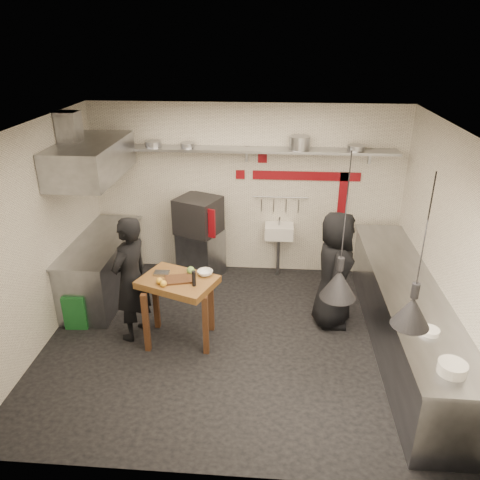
# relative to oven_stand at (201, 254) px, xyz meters

# --- Properties ---
(floor) EXTENTS (5.00, 5.00, 0.00)m
(floor) POSITION_rel_oven_stand_xyz_m (0.73, -1.76, -0.40)
(floor) COLOR black
(floor) RESTS_ON ground
(ceiling) EXTENTS (5.00, 5.00, 0.00)m
(ceiling) POSITION_rel_oven_stand_xyz_m (0.73, -1.76, 2.40)
(ceiling) COLOR beige
(ceiling) RESTS_ON floor
(wall_back) EXTENTS (5.00, 0.04, 2.80)m
(wall_back) POSITION_rel_oven_stand_xyz_m (0.73, 0.34, 1.00)
(wall_back) COLOR beige
(wall_back) RESTS_ON floor
(wall_front) EXTENTS (5.00, 0.04, 2.80)m
(wall_front) POSITION_rel_oven_stand_xyz_m (0.73, -3.86, 1.00)
(wall_front) COLOR beige
(wall_front) RESTS_ON floor
(wall_left) EXTENTS (0.04, 4.20, 2.80)m
(wall_left) POSITION_rel_oven_stand_xyz_m (-1.77, -1.76, 1.00)
(wall_left) COLOR beige
(wall_left) RESTS_ON floor
(wall_right) EXTENTS (0.04, 4.20, 2.80)m
(wall_right) POSITION_rel_oven_stand_xyz_m (3.23, -1.76, 1.00)
(wall_right) COLOR beige
(wall_right) RESTS_ON floor
(red_band_horiz) EXTENTS (1.70, 0.02, 0.14)m
(red_band_horiz) POSITION_rel_oven_stand_xyz_m (1.68, 0.32, 1.28)
(red_band_horiz) COLOR maroon
(red_band_horiz) RESTS_ON wall_back
(red_band_vert) EXTENTS (0.14, 0.02, 1.10)m
(red_band_vert) POSITION_rel_oven_stand_xyz_m (2.28, 0.32, 0.80)
(red_band_vert) COLOR maroon
(red_band_vert) RESTS_ON wall_back
(red_tile_a) EXTENTS (0.14, 0.02, 0.14)m
(red_tile_a) POSITION_rel_oven_stand_xyz_m (0.98, 0.32, 1.55)
(red_tile_a) COLOR maroon
(red_tile_a) RESTS_ON wall_back
(red_tile_b) EXTENTS (0.14, 0.02, 0.14)m
(red_tile_b) POSITION_rel_oven_stand_xyz_m (0.63, 0.32, 1.28)
(red_tile_b) COLOR maroon
(red_tile_b) RESTS_ON wall_back
(back_shelf) EXTENTS (4.60, 0.34, 0.04)m
(back_shelf) POSITION_rel_oven_stand_xyz_m (0.73, 0.16, 1.72)
(back_shelf) COLOR gray
(back_shelf) RESTS_ON wall_back
(shelf_bracket_left) EXTENTS (0.04, 0.06, 0.24)m
(shelf_bracket_left) POSITION_rel_oven_stand_xyz_m (-1.17, 0.31, 1.62)
(shelf_bracket_left) COLOR gray
(shelf_bracket_left) RESTS_ON wall_back
(shelf_bracket_mid) EXTENTS (0.04, 0.06, 0.24)m
(shelf_bracket_mid) POSITION_rel_oven_stand_xyz_m (0.73, 0.31, 1.62)
(shelf_bracket_mid) COLOR gray
(shelf_bracket_mid) RESTS_ON wall_back
(shelf_bracket_right) EXTENTS (0.04, 0.06, 0.24)m
(shelf_bracket_right) POSITION_rel_oven_stand_xyz_m (2.63, 0.31, 1.62)
(shelf_bracket_right) COLOR gray
(shelf_bracket_right) RESTS_ON wall_back
(pan_far_left) EXTENTS (0.26, 0.26, 0.09)m
(pan_far_left) POSITION_rel_oven_stand_xyz_m (-0.71, 0.16, 1.79)
(pan_far_left) COLOR gray
(pan_far_left) RESTS_ON back_shelf
(pan_mid_left) EXTENTS (0.23, 0.23, 0.07)m
(pan_mid_left) POSITION_rel_oven_stand_xyz_m (-0.17, 0.16, 1.78)
(pan_mid_left) COLOR gray
(pan_mid_left) RESTS_ON back_shelf
(stock_pot) EXTENTS (0.41, 0.41, 0.20)m
(stock_pot) POSITION_rel_oven_stand_xyz_m (1.54, 0.16, 1.84)
(stock_pot) COLOR gray
(stock_pot) RESTS_ON back_shelf
(pan_right) EXTENTS (0.27, 0.27, 0.08)m
(pan_right) POSITION_rel_oven_stand_xyz_m (2.38, 0.16, 1.78)
(pan_right) COLOR gray
(pan_right) RESTS_ON back_shelf
(oven_stand) EXTENTS (0.80, 0.77, 0.80)m
(oven_stand) POSITION_rel_oven_stand_xyz_m (0.00, 0.00, 0.00)
(oven_stand) COLOR gray
(oven_stand) RESTS_ON floor
(combi_oven) EXTENTS (0.81, 0.79, 0.58)m
(combi_oven) POSITION_rel_oven_stand_xyz_m (-0.02, -0.01, 0.69)
(combi_oven) COLOR black
(combi_oven) RESTS_ON oven_stand
(oven_door) EXTENTS (0.51, 0.25, 0.46)m
(oven_door) POSITION_rel_oven_stand_xyz_m (0.04, -0.25, 0.69)
(oven_door) COLOR maroon
(oven_door) RESTS_ON combi_oven
(oven_glass) EXTENTS (0.33, 0.16, 0.34)m
(oven_glass) POSITION_rel_oven_stand_xyz_m (0.02, -0.26, 0.69)
(oven_glass) COLOR black
(oven_glass) RESTS_ON oven_door
(hand_sink) EXTENTS (0.46, 0.34, 0.22)m
(hand_sink) POSITION_rel_oven_stand_xyz_m (1.28, 0.16, 0.38)
(hand_sink) COLOR silver
(hand_sink) RESTS_ON wall_back
(sink_tap) EXTENTS (0.03, 0.03, 0.14)m
(sink_tap) POSITION_rel_oven_stand_xyz_m (1.28, 0.16, 0.56)
(sink_tap) COLOR gray
(sink_tap) RESTS_ON hand_sink
(sink_drain) EXTENTS (0.06, 0.06, 0.66)m
(sink_drain) POSITION_rel_oven_stand_xyz_m (1.28, 0.12, -0.06)
(sink_drain) COLOR gray
(sink_drain) RESTS_ON floor
(utensil_rail) EXTENTS (0.90, 0.02, 0.02)m
(utensil_rail) POSITION_rel_oven_stand_xyz_m (1.28, 0.30, 0.92)
(utensil_rail) COLOR gray
(utensil_rail) RESTS_ON wall_back
(counter_right) EXTENTS (0.70, 3.80, 0.90)m
(counter_right) POSITION_rel_oven_stand_xyz_m (2.88, -1.76, 0.05)
(counter_right) COLOR gray
(counter_right) RESTS_ON floor
(counter_right_top) EXTENTS (0.76, 3.90, 0.03)m
(counter_right_top) POSITION_rel_oven_stand_xyz_m (2.88, -1.76, 0.52)
(counter_right_top) COLOR gray
(counter_right_top) RESTS_ON counter_right
(plate_stack) EXTENTS (0.30, 0.30, 0.11)m
(plate_stack) POSITION_rel_oven_stand_xyz_m (2.85, -3.37, 0.59)
(plate_stack) COLOR silver
(plate_stack) RESTS_ON counter_right_top
(small_bowl_right) EXTENTS (0.27, 0.27, 0.05)m
(small_bowl_right) POSITION_rel_oven_stand_xyz_m (2.83, -2.75, 0.56)
(small_bowl_right) COLOR silver
(small_bowl_right) RESTS_ON counter_right_top
(counter_left) EXTENTS (0.70, 1.90, 0.90)m
(counter_left) POSITION_rel_oven_stand_xyz_m (-1.42, -0.71, 0.05)
(counter_left) COLOR gray
(counter_left) RESTS_ON floor
(counter_left_top) EXTENTS (0.76, 2.00, 0.03)m
(counter_left_top) POSITION_rel_oven_stand_xyz_m (-1.42, -0.71, 0.52)
(counter_left_top) COLOR gray
(counter_left_top) RESTS_ON counter_left
(extractor_hood) EXTENTS (0.78, 1.60, 0.50)m
(extractor_hood) POSITION_rel_oven_stand_xyz_m (-1.37, -0.71, 1.75)
(extractor_hood) COLOR gray
(extractor_hood) RESTS_ON ceiling
(hood_duct) EXTENTS (0.28, 0.28, 0.50)m
(hood_duct) POSITION_rel_oven_stand_xyz_m (-1.62, -0.71, 2.15)
(hood_duct) COLOR gray
(hood_duct) RESTS_ON ceiling
(green_bin) EXTENTS (0.33, 0.33, 0.50)m
(green_bin) POSITION_rel_oven_stand_xyz_m (-1.50, -1.55, -0.15)
(green_bin) COLOR #185C25
(green_bin) RESTS_ON floor
(prep_table) EXTENTS (1.09, 0.93, 0.92)m
(prep_table) POSITION_rel_oven_stand_xyz_m (-0.00, -1.80, 0.06)
(prep_table) COLOR brown
(prep_table) RESTS_ON floor
(cutting_board) EXTENTS (0.39, 0.32, 0.02)m
(cutting_board) POSITION_rel_oven_stand_xyz_m (0.02, -1.83, 0.53)
(cutting_board) COLOR #4A2A18
(cutting_board) RESTS_ON prep_table
(pepper_mill) EXTENTS (0.06, 0.06, 0.20)m
(pepper_mill) POSITION_rel_oven_stand_xyz_m (0.23, -1.95, 0.62)
(pepper_mill) COLOR black
(pepper_mill) RESTS_ON prep_table
(lemon_a) EXTENTS (0.11, 0.11, 0.08)m
(lemon_a) POSITION_rel_oven_stand_xyz_m (-0.20, -1.93, 0.56)
(lemon_a) COLOR gold
(lemon_a) RESTS_ON prep_table
(lemon_b) EXTENTS (0.09, 0.09, 0.09)m
(lemon_b) POSITION_rel_oven_stand_xyz_m (-0.14, -1.99, 0.56)
(lemon_b) COLOR gold
(lemon_b) RESTS_ON prep_table
(veg_ball) EXTENTS (0.12, 0.12, 0.10)m
(veg_ball) POSITION_rel_oven_stand_xyz_m (0.14, -1.65, 0.57)
(veg_ball) COLOR #618B3E
(veg_ball) RESTS_ON prep_table
(steel_tray) EXTENTS (0.19, 0.13, 0.03)m
(steel_tray) POSITION_rel_oven_stand_xyz_m (-0.23, -1.69, 0.54)
(steel_tray) COLOR gray
(steel_tray) RESTS_ON prep_table
(bowl) EXTENTS (0.26, 0.26, 0.06)m
(bowl) POSITION_rel_oven_stand_xyz_m (0.33, -1.67, 0.55)
(bowl) COLOR silver
(bowl) RESTS_ON prep_table
(heat_lamp_near) EXTENTS (0.48, 0.48, 1.53)m
(heat_lamp_near) POSITION_rel_oven_stand_xyz_m (1.87, -2.66, 1.63)
(heat_lamp_near) COLOR black
(heat_lamp_near) RESTS_ON ceiling
(heat_lamp_far) EXTENTS (0.42, 0.42, 1.41)m
(heat_lamp_far) POSITION_rel_oven_stand_xyz_m (2.42, -3.30, 1.69)
(heat_lamp_far) COLOR black
(heat_lamp_far) RESTS_ON ceiling
(chef_left) EXTENTS (0.62, 0.73, 1.71)m
(chef_left) POSITION_rel_oven_stand_xyz_m (-0.63, -1.74, 0.45)
(chef_left) COLOR black
(chef_left) RESTS_ON floor
(chef_right) EXTENTS (0.57, 0.84, 1.66)m
(chef_right) POSITION_rel_oven_stand_xyz_m (2.03, -1.23, 0.43)
(chef_right) COLOR black
(chef_right) RESTS_ON floor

